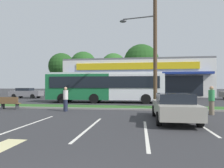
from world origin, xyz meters
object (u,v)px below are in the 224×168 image
object	(u,v)px
car_2	(26,93)
city_bus	(105,86)
car_1	(174,107)
pedestrian_by_pole	(212,100)
bus_stop_bench	(9,103)
utility_pole	(153,40)
pedestrian_near_bench	(66,99)

from	to	relation	value
car_2	city_bus	bearing A→B (deg)	-25.44
car_1	car_2	size ratio (longest dim) A/B	1.01
car_1	pedestrian_by_pole	distance (m)	3.72
city_bus	bus_stop_bench	bearing A→B (deg)	-132.69
utility_pole	pedestrian_near_bench	world-z (taller)	utility_pole
pedestrian_near_bench	car_1	bearing A→B (deg)	89.67
bus_stop_bench	pedestrian_by_pole	world-z (taller)	pedestrian_by_pole
pedestrian_near_bench	pedestrian_by_pole	size ratio (longest dim) A/B	0.96
car_1	pedestrian_by_pole	xyz separation A→B (m)	(2.70, 2.55, 0.16)
car_1	pedestrian_near_bench	size ratio (longest dim) A/B	2.74
car_2	utility_pole	bearing A→B (deg)	-32.84
city_bus	pedestrian_by_pole	xyz separation A→B (m)	(8.21, -8.00, -0.87)
pedestrian_by_pole	pedestrian_near_bench	bearing A→B (deg)	82.37
car_2	pedestrian_by_pole	distance (m)	25.45
utility_pole	bus_stop_bench	bearing A→B (deg)	-170.98
car_2	pedestrian_near_bench	distance (m)	17.95
utility_pole	pedestrian_near_bench	bearing A→B (deg)	-159.64
bus_stop_bench	pedestrian_by_pole	bearing A→B (deg)	176.30
utility_pole	car_2	world-z (taller)	utility_pole
city_bus	car_2	world-z (taller)	city_bus
utility_pole	bus_stop_bench	distance (m)	12.22
city_bus	bus_stop_bench	world-z (taller)	city_bus
utility_pole	city_bus	size ratio (longest dim) A/B	0.81
utility_pole	bus_stop_bench	size ratio (longest dim) A/B	6.33
car_1	car_2	xyz separation A→B (m)	(-18.45, 16.70, 0.04)
car_1	car_2	world-z (taller)	car_2
car_2	bus_stop_bench	bearing A→B (deg)	-63.09
car_2	pedestrian_near_bench	bearing A→B (deg)	-50.24
city_bus	car_1	size ratio (longest dim) A/B	2.64
utility_pole	pedestrian_by_pole	size ratio (longest dim) A/B	5.66
car_1	pedestrian_near_bench	xyz separation A→B (m)	(-6.97, 2.91, 0.13)
city_bus	pedestrian_near_bench	world-z (taller)	city_bus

